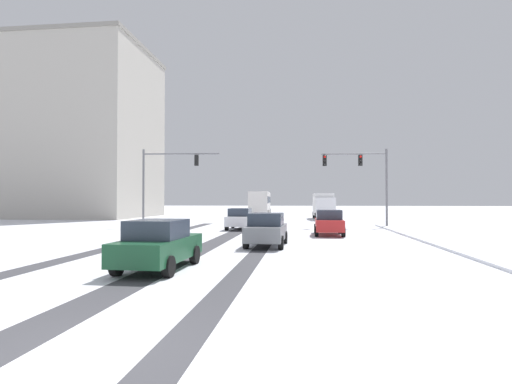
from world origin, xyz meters
The scene contains 14 objects.
ground_plane centered at (0.00, 0.00, 0.00)m, with size 300.00×300.00×0.00m, color silver.
wheel_track_left_lane centered at (-1.50, 15.25, 0.00)m, with size 1.12×33.54×0.01m, color #424247.
wheel_track_right_lane centered at (1.21, 15.25, 0.00)m, with size 0.73×33.54×0.01m, color #424247.
wheel_track_center centered at (-5.82, 15.25, 0.00)m, with size 0.92×33.54×0.01m, color #424247.
sidewalk_kerb_right centered at (11.47, 13.72, 0.06)m, with size 4.00×33.54×0.12m, color white.
traffic_signal_near_left centered at (-8.28, 26.62, 4.45)m, with size 6.47×0.65×6.50m.
traffic_signal_near_right centered at (8.22, 28.36, 4.62)m, with size 5.44×0.66×6.50m.
car_white_lead centered at (-1.61, 24.74, 0.82)m, with size 1.86×4.11×1.62m.
car_red_second centered at (4.82, 20.47, 0.82)m, with size 1.88×4.12×1.62m.
car_grey_third centered at (1.38, 13.86, 0.82)m, with size 1.93×4.15×1.62m.
car_dark_green_fourth centered at (-1.52, 6.91, 0.82)m, with size 1.94×4.15×1.62m.
bus_oncoming centered at (-2.82, 51.05, 1.99)m, with size 3.02×11.10×3.38m.
box_truck_delivery centered at (5.61, 42.02, 1.63)m, with size 2.42×7.44×3.02m.
office_building_far_left_block centered at (-28.66, 44.67, 11.20)m, with size 22.77×15.82×22.38m.
Camera 1 is at (3.11, -5.67, 2.26)m, focal length 28.14 mm.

